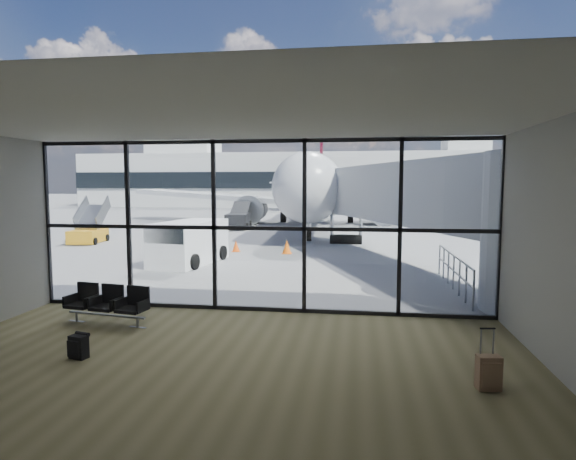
% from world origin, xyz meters
% --- Properties ---
extents(ground, '(220.00, 220.00, 0.00)m').
position_xyz_m(ground, '(0.00, 40.00, 0.00)').
color(ground, slate).
rests_on(ground, ground).
extents(lounge_shell, '(12.02, 8.01, 4.51)m').
position_xyz_m(lounge_shell, '(0.00, -4.80, 2.65)').
color(lounge_shell, brown).
rests_on(lounge_shell, ground).
extents(glass_curtain_wall, '(12.10, 0.12, 4.50)m').
position_xyz_m(glass_curtain_wall, '(0.00, 0.00, 2.25)').
color(glass_curtain_wall, white).
rests_on(glass_curtain_wall, ground).
extents(jet_bridge, '(8.00, 16.50, 4.33)m').
position_xyz_m(jet_bridge, '(4.90, 7.07, 2.76)').
color(jet_bridge, '#A5A8AB').
rests_on(jet_bridge, ground).
extents(apron_railing, '(0.06, 5.46, 1.11)m').
position_xyz_m(apron_railing, '(5.60, 3.50, 0.72)').
color(apron_railing, gray).
rests_on(apron_railing, ground).
extents(far_terminal, '(80.00, 12.20, 11.00)m').
position_xyz_m(far_terminal, '(-0.59, 61.97, 4.21)').
color(far_terminal, beige).
rests_on(far_terminal, ground).
extents(tree_0, '(4.95, 4.95, 7.12)m').
position_xyz_m(tree_0, '(-45.00, 72.00, 4.63)').
color(tree_0, '#382619').
rests_on(tree_0, ground).
extents(tree_1, '(5.61, 5.61, 8.07)m').
position_xyz_m(tree_1, '(-39.00, 72.00, 5.25)').
color(tree_1, '#382619').
rests_on(tree_1, ground).
extents(tree_2, '(6.27, 6.27, 9.03)m').
position_xyz_m(tree_2, '(-33.00, 72.00, 5.88)').
color(tree_2, '#382619').
rests_on(tree_2, ground).
extents(tree_3, '(4.95, 4.95, 7.12)m').
position_xyz_m(tree_3, '(-27.00, 72.00, 4.63)').
color(tree_3, '#382619').
rests_on(tree_3, ground).
extents(tree_4, '(5.61, 5.61, 8.07)m').
position_xyz_m(tree_4, '(-21.00, 72.00, 5.25)').
color(tree_4, '#382619').
rests_on(tree_4, ground).
extents(tree_5, '(6.27, 6.27, 9.03)m').
position_xyz_m(tree_5, '(-15.00, 72.00, 5.88)').
color(tree_5, '#382619').
rests_on(tree_5, ground).
extents(seating_row, '(2.09, 0.88, 0.93)m').
position_xyz_m(seating_row, '(-3.33, -1.64, 0.52)').
color(seating_row, gray).
rests_on(seating_row, ground).
extents(backpack, '(0.37, 0.36, 0.50)m').
position_xyz_m(backpack, '(-2.71, -3.95, 0.24)').
color(backpack, black).
rests_on(backpack, ground).
extents(suitcase, '(0.40, 0.31, 1.01)m').
position_xyz_m(suitcase, '(4.69, -4.32, 0.30)').
color(suitcase, '#7F6046').
rests_on(suitcase, ground).
extents(airliner, '(34.20, 39.63, 10.20)m').
position_xyz_m(airliner, '(-1.12, 31.21, 3.11)').
color(airliner, silver).
rests_on(airliner, ground).
extents(service_van, '(2.46, 4.33, 1.79)m').
position_xyz_m(service_van, '(-4.52, 7.07, 0.92)').
color(service_van, white).
rests_on(service_van, ground).
extents(belt_loader, '(2.05, 4.48, 2.00)m').
position_xyz_m(belt_loader, '(-6.44, 23.26, 0.67)').
color(belt_loader, black).
rests_on(belt_loader, ground).
extents(mobile_stairs, '(1.96, 3.21, 2.13)m').
position_xyz_m(mobile_stairs, '(-12.78, 13.35, 0.51)').
color(mobile_stairs, orange).
rests_on(mobile_stairs, ground).
extents(traffic_cone_a, '(0.39, 0.39, 0.56)m').
position_xyz_m(traffic_cone_a, '(-3.46, 10.99, 0.27)').
color(traffic_cone_a, '#FF550D').
rests_on(traffic_cone_a, ground).
extents(traffic_cone_b, '(0.46, 0.46, 0.66)m').
position_xyz_m(traffic_cone_b, '(-0.84, 10.65, 0.31)').
color(traffic_cone_b, '#F8630D').
rests_on(traffic_cone_b, ground).
extents(traffic_cone_c, '(0.37, 0.37, 0.52)m').
position_xyz_m(traffic_cone_c, '(1.83, 15.20, 0.25)').
color(traffic_cone_c, '#E25F0B').
rests_on(traffic_cone_c, ground).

